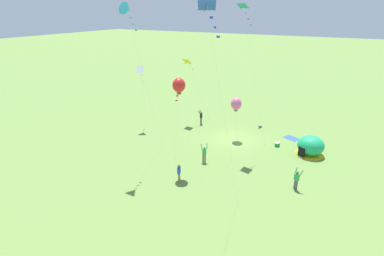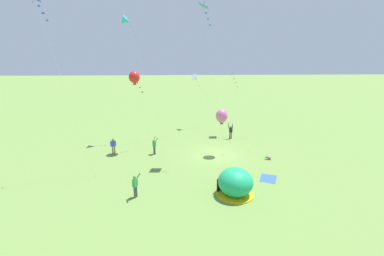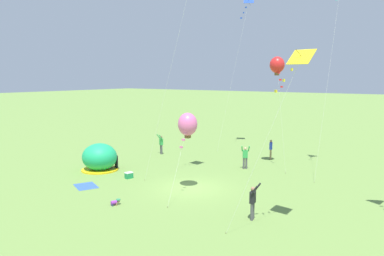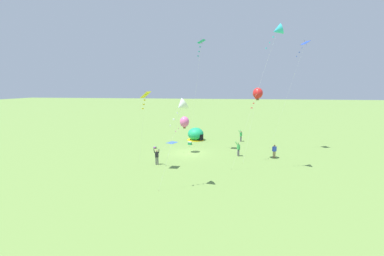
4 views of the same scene
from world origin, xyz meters
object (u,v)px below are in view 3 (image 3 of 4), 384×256
at_px(toddler_crawling, 115,202).
at_px(person_center_field, 271,148).
at_px(cooler_box, 129,175).
at_px(person_arms_raised, 253,201).
at_px(person_near_tent, 161,144).
at_px(popup_tent, 100,158).
at_px(kite_pink, 188,124).
at_px(person_flying_kite, 245,156).
at_px(kite_blue, 247,6).
at_px(kite_red, 277,65).
at_px(kite_yellow, 298,62).

xyz_separation_m(toddler_crawling, person_center_field, (2.58, 16.13, 0.79)).
xyz_separation_m(cooler_box, person_arms_raised, (10.63, -2.17, 0.78)).
xyz_separation_m(person_center_field, person_near_tent, (-9.30, -3.73, 0.03)).
bearing_deg(cooler_box, person_center_field, 63.06).
relative_size(cooler_box, person_center_field, 0.35).
bearing_deg(person_center_field, person_arms_raised, -70.99).
distance_m(popup_tent, person_near_tent, 7.41).
height_order(person_center_field, kite_pink, kite_pink).
xyz_separation_m(cooler_box, person_flying_kite, (5.59, 7.19, 0.78)).
xyz_separation_m(popup_tent, kite_blue, (5.00, 14.91, 13.05)).
height_order(person_flying_kite, kite_pink, kite_pink).
relative_size(person_center_field, person_arms_raised, 0.91).
bearing_deg(kite_red, person_near_tent, -173.06).
height_order(cooler_box, person_near_tent, person_near_tent).
bearing_deg(person_flying_kite, person_arms_raised, -61.67).
distance_m(kite_yellow, kite_blue, 22.11).
distance_m(kite_red, kite_yellow, 13.01).
bearing_deg(kite_yellow, cooler_box, 168.59).
bearing_deg(popup_tent, kite_blue, 71.47).
distance_m(toddler_crawling, person_flying_kite, 11.97).
height_order(popup_tent, cooler_box, popup_tent).
height_order(person_arms_raised, kite_pink, kite_pink).
xyz_separation_m(person_arms_raised, kite_pink, (-5.57, 2.24, 3.24)).
bearing_deg(person_near_tent, kite_red, 6.94).
xyz_separation_m(kite_pink, kite_yellow, (7.76, -2.66, 3.58)).
relative_size(person_arms_raised, kite_red, 0.22).
distance_m(person_near_tent, kite_pink, 11.95).
height_order(person_near_tent, kite_blue, kite_blue).
relative_size(popup_tent, person_near_tent, 1.49).
bearing_deg(kite_blue, kite_yellow, -57.79).
bearing_deg(kite_blue, person_near_tent, -123.27).
height_order(person_flying_kite, kite_red, kite_red).
height_order(person_arms_raised, kite_red, kite_red).
bearing_deg(kite_pink, kite_red, 76.69).
bearing_deg(person_arms_raised, kite_blue, 117.49).
xyz_separation_m(popup_tent, toddler_crawling, (6.80, -4.99, -0.82)).
bearing_deg(toddler_crawling, person_arms_raised, 17.92).
distance_m(person_center_field, kite_yellow, 17.20).
distance_m(popup_tent, cooler_box, 3.60).
relative_size(popup_tent, person_center_field, 1.63).
xyz_separation_m(person_center_field, kite_pink, (-0.83, -11.52, 3.27)).
bearing_deg(toddler_crawling, person_near_tent, 118.47).
relative_size(toddler_crawling, kite_red, 0.06).
distance_m(person_arms_raised, kite_red, 13.79).
bearing_deg(kite_blue, cooler_box, -95.61).
bearing_deg(kite_pink, person_center_field, 85.88).
height_order(popup_tent, person_arms_raised, popup_tent).
distance_m(cooler_box, kite_red, 14.06).
bearing_deg(kite_pink, person_arms_raised, -21.93).
bearing_deg(person_center_field, person_near_tent, -158.14).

